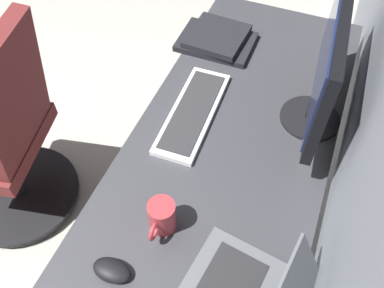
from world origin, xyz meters
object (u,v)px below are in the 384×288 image
Objects in this scene: coffee_mug at (162,217)px; keyboard_spare at (193,112)px; monitor_primary at (328,63)px; book_stack_near at (216,39)px; office_chair at (5,143)px; mouse_main at (112,270)px.

keyboard_spare is at bearing -169.64° from coffee_mug.
keyboard_spare is at bearing -71.36° from monitor_primary.
monitor_primary is 1.93× the size of book_stack_near.
monitor_primary is 1.32× the size of keyboard_spare.
monitor_primary is at bearing 151.53° from coffee_mug.
keyboard_spare is 0.82m from office_chair.
monitor_primary is at bearing 108.64° from keyboard_spare.
coffee_mug reaches higher than keyboard_spare.
book_stack_near is at bearing -176.23° from mouse_main.
book_stack_near is (-0.26, -0.43, -0.23)m from monitor_primary.
coffee_mug is at bearing 9.13° from book_stack_near.
book_stack_near reaches higher than keyboard_spare.
coffee_mug is (0.81, 0.13, 0.03)m from book_stack_near.
keyboard_spare is 0.39m from book_stack_near.
office_chair is at bearing -104.72° from coffee_mug.
keyboard_spare is 0.44× the size of office_chair.
monitor_primary reaches higher than keyboard_spare.
mouse_main is at bearing 3.77° from book_stack_near.
office_chair reaches higher than keyboard_spare.
monitor_primary reaches higher than coffee_mug.
book_stack_near is 0.82m from coffee_mug.
monitor_primary reaches higher than mouse_main.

